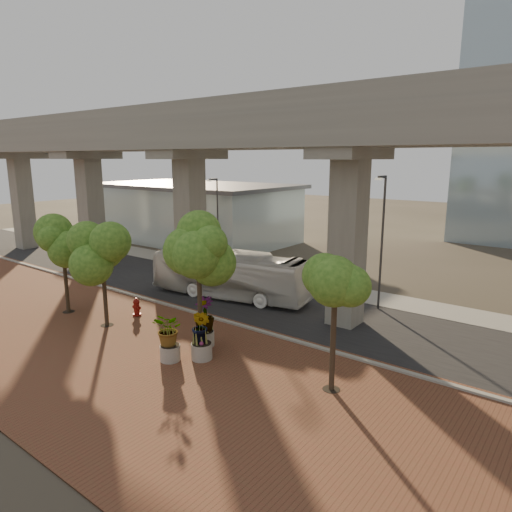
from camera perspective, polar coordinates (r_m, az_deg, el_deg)
The scene contains 18 objects.
ground at distance 27.78m, azimuth -2.15°, elevation -6.91°, with size 160.00×160.00×0.00m, color #332E25.
brick_plaza at distance 22.64m, azimuth -15.48°, elevation -11.84°, with size 70.00×13.00×0.06m, color brown.
asphalt_road at distance 29.26m, azimuth 0.36°, elevation -5.87°, with size 90.00×8.00×0.04m, color black.
curb_strip at distance 26.34m, azimuth -4.96°, elevation -7.85°, with size 70.00×0.25×0.16m, color gray.
far_sidewalk at distance 33.62m, azimuth 6.05°, elevation -3.53°, with size 90.00×3.00×0.06m, color gray.
transit_viaduct at distance 27.89m, azimuth 0.38°, elevation 8.48°, with size 72.00×5.60×12.40m.
station_pavilion at distance 51.95m, azimuth -7.92°, elevation 5.55°, with size 23.00×13.00×6.30m.
transit_bus at distance 30.08m, azimuth -3.32°, elevation -2.41°, with size 2.56×10.92×3.04m, color silver.
fire_hydrant at distance 27.61m, azimuth -14.70°, elevation -6.20°, with size 0.53×0.48×1.06m.
planter_front at distance 21.11m, azimuth -10.78°, elevation -9.29°, with size 2.05×2.05×2.26m.
planter_right at distance 22.43m, azimuth -6.49°, elevation -7.53°, with size 2.30×2.30×2.45m.
planter_left at distance 21.02m, azimuth -6.88°, elevation -9.09°, with size 2.13×2.13×2.35m.
street_tree_far_west at distance 28.72m, azimuth -23.03°, elevation 1.45°, with size 3.37×3.37×5.72m.
street_tree_near_west at distance 25.59m, azimuth -18.72°, elevation 0.47°, with size 3.47×3.47×5.72m.
street_tree_near_east at distance 20.70m, azimuth -7.21°, elevation 0.57°, with size 3.57×3.57×6.54m.
street_tree_far_east at distance 17.44m, azimuth 9.90°, elevation -2.65°, with size 2.98×2.98×6.00m.
streetlamp_west at distance 37.46m, azimuth -4.93°, elevation 4.86°, with size 0.37×1.08×7.45m.
streetlamp_east at distance 27.92m, azimuth 15.44°, elevation 2.71°, with size 0.40×1.17×8.06m.
Camera 1 is at (16.83, -20.17, 9.06)m, focal length 32.00 mm.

